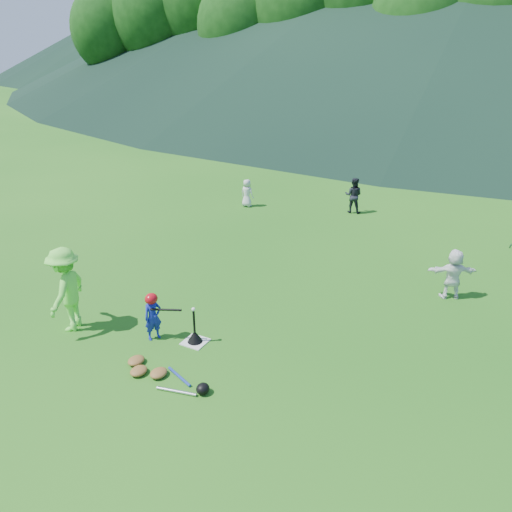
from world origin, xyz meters
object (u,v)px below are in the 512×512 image
(fielder_a, at_px, (247,193))
(fielder_b, at_px, (353,195))
(adult_coach, at_px, (67,289))
(equipment_pile, at_px, (158,373))
(fielder_d, at_px, (453,274))
(batting_tee, at_px, (195,337))
(home_plate, at_px, (195,342))
(batter_child, at_px, (153,317))

(fielder_a, distance_m, fielder_b, 3.71)
(adult_coach, height_order, equipment_pile, adult_coach)
(fielder_d, bearing_deg, batting_tee, 20.56)
(fielder_b, xyz_separation_m, equipment_pile, (-0.04, -10.50, -0.54))
(fielder_b, xyz_separation_m, fielder_d, (3.98, -4.93, -0.02))
(home_plate, distance_m, batter_child, 0.96)
(batter_child, xyz_separation_m, fielder_d, (4.87, 4.62, 0.11))
(adult_coach, distance_m, batting_tee, 2.75)
(fielder_d, xyz_separation_m, batting_tee, (-4.07, -4.36, -0.46))
(home_plate, bearing_deg, equipment_pile, -87.27)
(home_plate, bearing_deg, batter_child, -162.05)
(home_plate, distance_m, fielder_a, 8.87)
(equipment_pile, bearing_deg, fielder_b, 89.80)
(fielder_a, height_order, fielder_b, fielder_b)
(fielder_b, xyz_separation_m, batting_tee, (-0.09, -9.29, -0.48))
(batter_child, height_order, fielder_b, fielder_b)
(batter_child, bearing_deg, fielder_d, -19.50)
(home_plate, distance_m, batting_tee, 0.12)
(equipment_pile, bearing_deg, fielder_d, 54.19)
(fielder_b, relative_size, equipment_pile, 0.68)
(home_plate, xyz_separation_m, fielder_a, (-3.44, 8.16, 0.48))
(home_plate, relative_size, equipment_pile, 0.25)
(fielder_a, xyz_separation_m, fielder_b, (3.53, 1.14, 0.12))
(batter_child, distance_m, fielder_b, 9.59)
(fielder_a, bearing_deg, home_plate, 117.93)
(adult_coach, relative_size, fielder_b, 1.45)
(home_plate, relative_size, adult_coach, 0.26)
(home_plate, bearing_deg, batting_tee, 0.00)
(fielder_a, relative_size, fielder_b, 0.81)
(batting_tee, bearing_deg, fielder_d, 46.94)
(batting_tee, bearing_deg, batter_child, -162.05)
(adult_coach, relative_size, fielder_a, 1.80)
(home_plate, height_order, adult_coach, adult_coach)
(fielder_d, xyz_separation_m, equipment_pile, (-4.02, -5.57, -0.53))
(fielder_d, bearing_deg, batter_child, 17.09)
(home_plate, relative_size, fielder_b, 0.37)
(batter_child, height_order, fielder_d, fielder_d)
(home_plate, height_order, fielder_d, fielder_d)
(batter_child, xyz_separation_m, fielder_b, (0.89, 9.55, 0.13))
(fielder_d, relative_size, batting_tee, 1.74)
(batter_child, xyz_separation_m, equipment_pile, (0.85, -0.95, -0.42))
(fielder_a, height_order, fielder_d, fielder_d)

